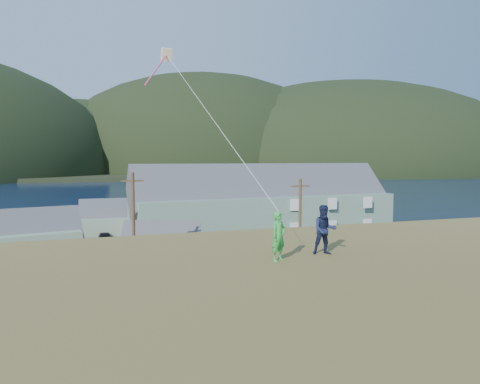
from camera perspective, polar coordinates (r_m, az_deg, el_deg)
name	(u,v)px	position (r m, az deg, el deg)	size (l,w,h in m)	color
ground	(162,303)	(32.23, -10.34, -14.34)	(900.00, 900.00, 0.00)	#0A1638
grass_strip	(166,312)	(30.34, -9.84, -15.44)	(110.00, 8.00, 0.10)	#4C3D19
waterfront_lot	(142,253)	(48.55, -12.92, -7.90)	(72.00, 36.00, 0.12)	#28282B
wharf	(90,222)	(71.03, -19.32, -3.82)	(26.00, 14.00, 0.90)	gray
far_shore	(109,171)	(360.44, -17.05, 2.75)	(900.00, 320.00, 2.00)	black
far_hills	(162,171)	(312.28, -10.40, 2.82)	(760.00, 265.00, 143.00)	black
lodge	(265,205)	(54.52, 3.30, -1.70)	(33.99, 11.74, 11.75)	slate
shed_palegreen_near	(33,238)	(47.79, -25.84, -5.50)	(9.96, 7.40, 6.50)	gray
shed_white	(162,248)	(40.03, -10.36, -7.39)	(7.95, 6.15, 5.63)	beige
shed_palegreen_far	(118,220)	(57.42, -15.95, -3.65)	(9.52, 5.50, 6.34)	gray
utility_poles	(125,240)	(32.36, -15.03, -6.16)	(29.43, 0.24, 9.23)	#47331E
parked_cars	(69,245)	(51.38, -21.87, -6.54)	(27.74, 12.86, 1.54)	#B2B2B2
kite_flyer_green	(279,236)	(13.20, 5.17, -5.91)	(0.56, 0.37, 1.53)	green
kite_flyer_navy	(325,230)	(14.32, 11.23, -4.97)	(0.79, 0.62, 1.62)	#161D3E
kite_rig	(167,59)	(19.89, -9.77, 17.13)	(1.77, 4.02, 10.06)	#F8E5BC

